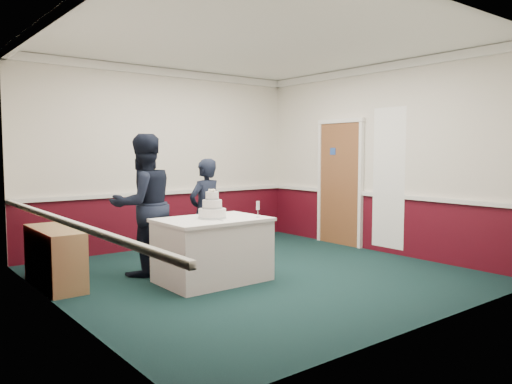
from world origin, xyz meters
TOP-DOWN VIEW (x-y plane):
  - ground at (0.00, 0.00)m, footprint 5.00×5.00m
  - room_shell at (0.08, 0.61)m, footprint 5.00×5.00m
  - sideboard at (-2.28, 1.03)m, footprint 0.41×1.20m
  - cake_table at (-0.66, 0.07)m, footprint 1.32×0.92m
  - wedding_cake at (-0.66, 0.07)m, footprint 0.35×0.35m
  - cake_knife at (-0.69, -0.13)m, footprint 0.05×0.22m
  - champagne_flute at (-0.16, -0.21)m, footprint 0.05×0.05m
  - person_man at (-1.18, 0.90)m, footprint 0.94×0.76m
  - person_woman at (-0.24, 0.89)m, footprint 0.61×0.46m

SIDE VIEW (x-z plane):
  - ground at x=0.00m, z-range 0.00..0.00m
  - sideboard at x=-2.28m, z-range 0.00..0.70m
  - cake_table at x=-0.66m, z-range 0.01..0.80m
  - person_woman at x=-0.24m, z-range 0.00..1.52m
  - cake_knife at x=-0.69m, z-range 0.79..0.79m
  - wedding_cake at x=-0.66m, z-range 0.72..1.08m
  - person_man at x=-1.18m, z-range 0.00..1.85m
  - champagne_flute at x=-0.16m, z-range 0.83..1.03m
  - room_shell at x=0.08m, z-range 0.47..3.47m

